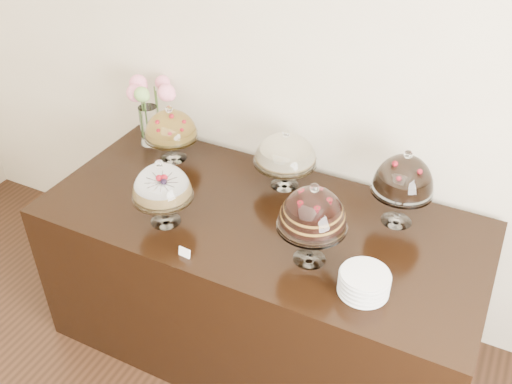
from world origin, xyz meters
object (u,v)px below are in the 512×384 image
at_px(cake_stand_sugar_sponge, 162,185).
at_px(cake_stand_fruit_tart, 171,127).
at_px(display_counter, 260,282).
at_px(cake_stand_cheesecake, 286,152).
at_px(flower_vase, 148,103).
at_px(cake_stand_choco_layer, 313,212).
at_px(plate_stack, 364,283).
at_px(cake_stand_dark_choco, 404,177).

relative_size(cake_stand_sugar_sponge, cake_stand_fruit_tart, 1.06).
xyz_separation_m(display_counter, cake_stand_fruit_tart, (-0.69, 0.27, 0.65)).
distance_m(cake_stand_cheesecake, flower_vase, 0.89).
bearing_deg(cake_stand_choco_layer, flower_vase, 156.09).
relative_size(cake_stand_choco_layer, cake_stand_fruit_tart, 1.24).
bearing_deg(plate_stack, cake_stand_dark_choco, 90.33).
bearing_deg(cake_stand_choco_layer, cake_stand_fruit_tart, 156.38).
bearing_deg(cake_stand_choco_layer, display_counter, 151.64).
height_order(cake_stand_choco_layer, cake_stand_cheesecake, cake_stand_choco_layer).
bearing_deg(display_counter, cake_stand_choco_layer, -28.36).
bearing_deg(cake_stand_choco_layer, plate_stack, -17.92).
distance_m(cake_stand_sugar_sponge, plate_stack, 1.02).
relative_size(cake_stand_cheesecake, flower_vase, 0.84).
distance_m(cake_stand_sugar_sponge, cake_stand_cheesecake, 0.67).
height_order(display_counter, flower_vase, flower_vase).
bearing_deg(plate_stack, flower_vase, 157.16).
height_order(cake_stand_sugar_sponge, flower_vase, flower_vase).
relative_size(cake_stand_sugar_sponge, plate_stack, 1.68).
height_order(cake_stand_dark_choco, flower_vase, cake_stand_dark_choco).
xyz_separation_m(cake_stand_cheesecake, cake_stand_dark_choco, (0.62, -0.04, 0.05)).
distance_m(display_counter, plate_stack, 0.84).
height_order(cake_stand_fruit_tart, plate_stack, cake_stand_fruit_tart).
relative_size(display_counter, cake_stand_choco_layer, 5.36).
xyz_separation_m(cake_stand_choco_layer, flower_vase, (-1.23, 0.55, -0.01)).
relative_size(cake_stand_dark_choco, flower_vase, 1.02).
bearing_deg(cake_stand_cheesecake, cake_stand_fruit_tart, -176.61).
relative_size(display_counter, cake_stand_cheesecake, 6.61).
relative_size(cake_stand_fruit_tart, plate_stack, 1.58).
bearing_deg(cake_stand_sugar_sponge, cake_stand_choco_layer, 4.69).
distance_m(display_counter, cake_stand_sugar_sponge, 0.81).
bearing_deg(cake_stand_dark_choco, plate_stack, -89.67).
bearing_deg(plate_stack, display_counter, 156.19).
xyz_separation_m(cake_stand_choco_layer, cake_stand_cheesecake, (-0.34, 0.49, -0.06)).
relative_size(display_counter, plate_stack, 10.51).
distance_m(cake_stand_choco_layer, cake_stand_cheesecake, 0.60).
bearing_deg(display_counter, cake_stand_cheesecake, 91.57).
bearing_deg(cake_stand_choco_layer, cake_stand_sugar_sponge, -175.31).
bearing_deg(cake_stand_cheesecake, plate_stack, -42.85).
distance_m(cake_stand_choco_layer, plate_stack, 0.36).
relative_size(cake_stand_choco_layer, cake_stand_cheesecake, 1.23).
bearing_deg(cake_stand_fruit_tart, flower_vase, 154.72).
relative_size(cake_stand_sugar_sponge, flower_vase, 0.89).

